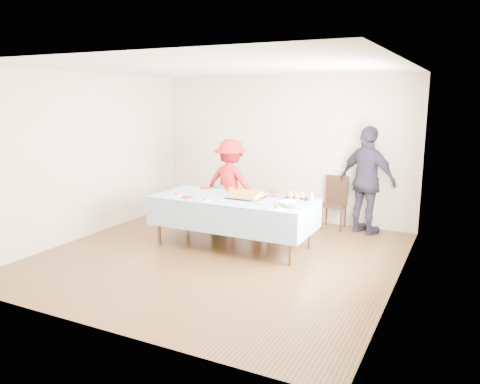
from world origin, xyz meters
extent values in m
plane|color=#4B2E15|center=(0.00, 0.00, 0.00)|extent=(5.00, 5.00, 0.00)
cube|color=beige|center=(0.00, 2.50, 1.35)|extent=(5.00, 0.04, 2.70)
cube|color=beige|center=(0.00, -2.50, 1.35)|extent=(5.00, 0.04, 2.70)
cube|color=beige|center=(-2.50, 0.00, 1.35)|extent=(0.04, 5.00, 2.70)
cube|color=beige|center=(2.50, 0.00, 1.35)|extent=(0.04, 5.00, 2.70)
cube|color=white|center=(0.00, 0.00, 2.70)|extent=(5.00, 5.00, 0.04)
cube|color=#472B16|center=(2.47, 0.20, 1.50)|extent=(0.03, 1.75, 1.35)
cylinder|color=#56301D|center=(-1.15, 0.09, 0.36)|extent=(0.06, 0.06, 0.73)
cylinder|color=#56301D|center=(1.09, 0.09, 0.36)|extent=(0.06, 0.06, 0.73)
cylinder|color=#56301D|center=(-1.15, 0.93, 0.36)|extent=(0.06, 0.06, 0.73)
cylinder|color=#56301D|center=(1.09, 0.93, 0.36)|extent=(0.06, 0.06, 0.73)
cube|color=#56301D|center=(-0.03, 0.51, 0.75)|extent=(2.40, 1.00, 0.04)
cube|color=white|center=(-0.03, 0.51, 0.78)|extent=(2.50, 1.10, 0.01)
cube|color=black|center=(0.15, 0.57, 0.79)|extent=(0.53, 0.41, 0.02)
cube|color=#FEEB60|center=(0.15, 0.57, 0.83)|extent=(0.45, 0.34, 0.07)
cube|color=#AB6927|center=(0.15, 0.57, 0.87)|extent=(0.45, 0.34, 0.01)
cylinder|color=black|center=(0.88, 0.82, 0.79)|extent=(0.38, 0.38, 0.02)
sphere|color=tan|center=(0.98, 0.82, 0.85)|extent=(0.09, 0.09, 0.09)
sphere|color=tan|center=(0.93, 0.90, 0.85)|extent=(0.09, 0.09, 0.09)
sphere|color=tan|center=(0.83, 0.90, 0.85)|extent=(0.09, 0.09, 0.09)
sphere|color=tan|center=(0.78, 0.82, 0.85)|extent=(0.09, 0.09, 0.09)
sphere|color=tan|center=(0.83, 0.73, 0.85)|extent=(0.09, 0.09, 0.09)
sphere|color=tan|center=(0.93, 0.73, 0.85)|extent=(0.09, 0.09, 0.09)
sphere|color=tan|center=(0.88, 0.82, 0.85)|extent=(0.09, 0.09, 0.09)
imported|color=silver|center=(0.99, 0.34, 0.82)|extent=(0.33, 0.33, 0.08)
cone|color=white|center=(1.09, 0.94, 0.86)|extent=(0.09, 0.09, 0.16)
cylinder|color=red|center=(-0.80, 0.94, 0.79)|extent=(0.19, 0.19, 0.01)
cylinder|color=red|center=(-0.31, 0.97, 0.79)|extent=(0.18, 0.18, 0.01)
cylinder|color=red|center=(0.00, 0.90, 0.79)|extent=(0.20, 0.20, 0.01)
cylinder|color=red|center=(0.46, 0.89, 0.79)|extent=(0.17, 0.17, 0.01)
cylinder|color=red|center=(-0.67, 0.19, 0.79)|extent=(0.18, 0.18, 0.01)
cylinder|color=white|center=(-0.89, 0.21, 0.79)|extent=(0.19, 0.19, 0.01)
cylinder|color=white|center=(-0.30, 0.10, 0.79)|extent=(0.20, 0.20, 0.01)
cylinder|color=white|center=(0.85, 0.10, 0.79)|extent=(0.24, 0.24, 0.01)
cylinder|color=black|center=(0.94, 2.02, 0.21)|extent=(0.03, 0.03, 0.41)
cylinder|color=black|center=(1.28, 2.03, 0.21)|extent=(0.03, 0.03, 0.41)
cylinder|color=black|center=(0.93, 2.37, 0.21)|extent=(0.03, 0.03, 0.41)
cylinder|color=black|center=(1.27, 2.38, 0.21)|extent=(0.03, 0.03, 0.41)
cube|color=black|center=(1.10, 2.20, 0.43)|extent=(0.41, 0.41, 0.05)
cube|color=black|center=(1.10, 2.38, 0.69)|extent=(0.40, 0.05, 0.48)
imported|color=red|center=(0.02, 1.29, 0.38)|extent=(0.32, 0.25, 0.76)
imported|color=#236938|center=(-0.60, 1.08, 0.42)|extent=(0.42, 0.29, 0.84)
imported|color=tan|center=(0.27, 1.40, 0.38)|extent=(0.38, 0.30, 0.77)
imported|color=red|center=(-0.58, 1.47, 0.79)|extent=(1.05, 0.63, 1.58)
imported|color=#282635|center=(1.67, 2.16, 0.92)|extent=(1.17, 0.86, 1.84)
camera|label=1|loc=(3.22, -5.77, 2.31)|focal=35.00mm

